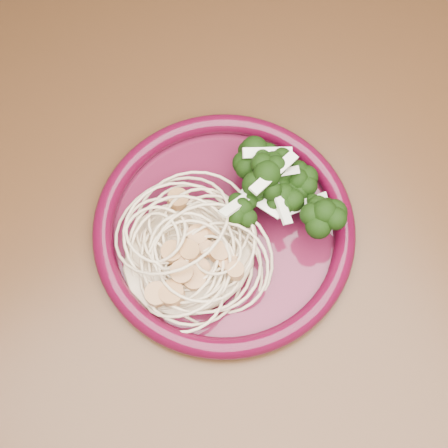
% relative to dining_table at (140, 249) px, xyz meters
% --- Properties ---
extents(dining_table, '(1.20, 0.80, 0.75)m').
position_rel_dining_table_xyz_m(dining_table, '(0.00, 0.00, 0.00)').
color(dining_table, '#472814').
rests_on(dining_table, ground).
extents(dinner_plate, '(0.29, 0.29, 0.02)m').
position_rel_dining_table_xyz_m(dinner_plate, '(0.07, -0.07, 0.11)').
color(dinner_plate, '#470E21').
rests_on(dinner_plate, dining_table).
extents(spaghetti_pile, '(0.15, 0.13, 0.03)m').
position_rel_dining_table_xyz_m(spaghetti_pile, '(0.03, -0.07, 0.12)').
color(spaghetti_pile, beige).
rests_on(spaghetti_pile, dinner_plate).
extents(scallop_cluster, '(0.13, 0.13, 0.04)m').
position_rel_dining_table_xyz_m(scallop_cluster, '(0.03, -0.07, 0.15)').
color(scallop_cluster, '#BA8249').
rests_on(scallop_cluster, spaghetti_pile).
extents(broccoli_pile, '(0.11, 0.16, 0.05)m').
position_rel_dining_table_xyz_m(broccoli_pile, '(0.12, -0.06, 0.13)').
color(broccoli_pile, black).
rests_on(broccoli_pile, dinner_plate).
extents(onion_garnish, '(0.08, 0.10, 0.05)m').
position_rel_dining_table_xyz_m(onion_garnish, '(0.12, -0.06, 0.16)').
color(onion_garnish, white).
rests_on(onion_garnish, broccoli_pile).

